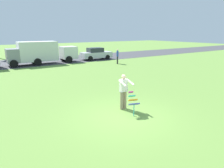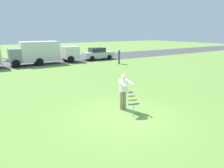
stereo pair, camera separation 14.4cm
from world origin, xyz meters
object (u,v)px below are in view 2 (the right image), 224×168
at_px(person_kite_flyer, 123,91).
at_px(person_walker_near, 119,56).
at_px(parked_truck_white_box, 47,52).
at_px(parked_car_silver, 98,54).
at_px(kite_held, 132,101).

relative_size(person_kite_flyer, person_walker_near, 1.00).
xyz_separation_m(parked_truck_white_box, person_walker_near, (7.06, -4.75, -0.48)).
bearing_deg(parked_car_silver, parked_truck_white_box, -179.99).
xyz_separation_m(person_kite_flyer, kite_held, (-0.07, -0.79, -0.27)).
xyz_separation_m(kite_held, parked_car_silver, (7.83, 17.47, 0.09)).
height_order(person_kite_flyer, kite_held, person_kite_flyer).
xyz_separation_m(parked_car_silver, person_walker_near, (0.25, -4.75, 0.16)).
height_order(kite_held, parked_truck_white_box, parked_truck_white_box).
xyz_separation_m(kite_held, person_walker_near, (8.08, 12.72, 0.25)).
bearing_deg(kite_held, parked_truck_white_box, 86.68).
bearing_deg(parked_truck_white_box, parked_car_silver, 0.01).
distance_m(person_kite_flyer, parked_car_silver, 18.39).
distance_m(kite_held, parked_truck_white_box, 17.51).
bearing_deg(kite_held, person_walker_near, 57.59).
height_order(person_kite_flyer, parked_truck_white_box, parked_truck_white_box).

